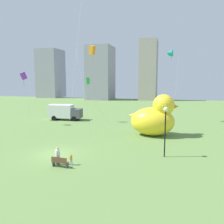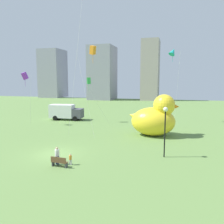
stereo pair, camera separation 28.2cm
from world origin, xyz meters
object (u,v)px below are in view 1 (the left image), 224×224
object	(u,v)px
person_adult	(58,155)
lamppost	(165,120)
person_child	(71,159)
box_truck	(64,112)
kite_green	(88,81)
kite_teal	(172,52)
park_bench	(60,162)
giant_inflatable_duck	(154,118)
kite_orange	(92,51)
kite_purple	(24,76)

from	to	relation	value
person_adult	lamppost	size ratio (longest dim) A/B	0.32
person_child	box_truck	xyz separation A→B (m)	(-11.03, 20.99, 0.90)
kite_green	kite_teal	xyz separation A→B (m)	(13.78, 4.24, 4.94)
park_bench	person_adult	size ratio (longest dim) A/B	0.95
giant_inflatable_duck	kite_teal	xyz separation A→B (m)	(1.79, 11.13, 9.79)
person_adult	kite_orange	xyz separation A→B (m)	(-0.91, 11.78, 10.35)
park_bench	kite_teal	size ratio (longest dim) A/B	0.12
person_adult	lamppost	distance (m)	10.42
person_adult	kite_purple	world-z (taller)	kite_purple
lamppost	kite_orange	world-z (taller)	kite_orange
kite_teal	box_truck	bearing A→B (deg)	-170.72
park_bench	giant_inflatable_duck	world-z (taller)	giant_inflatable_duck
giant_inflatable_duck	kite_teal	world-z (taller)	kite_teal
park_bench	person_child	size ratio (longest dim) A/B	1.51
lamppost	kite_teal	distance (m)	21.52
kite_green	kite_orange	bearing A→B (deg)	-65.27
box_truck	park_bench	bearing A→B (deg)	-64.57
giant_inflatable_duck	kite_purple	bearing A→B (deg)	175.44
person_child	park_bench	bearing A→B (deg)	-135.32
person_child	kite_purple	bearing A→B (deg)	135.39
person_child	box_truck	distance (m)	23.73
person_child	person_adult	bearing A→B (deg)	-169.90
person_adult	box_truck	bearing A→B (deg)	114.97
kite_purple	park_bench	bearing A→B (deg)	-47.38
person_child	kite_green	world-z (taller)	kite_green
giant_inflatable_duck	kite_purple	size ratio (longest dim) A/B	0.77
kite_orange	kite_green	world-z (taller)	kite_orange
box_truck	kite_purple	distance (m)	9.89
person_child	kite_teal	world-z (taller)	kite_teal
lamppost	kite_green	bearing A→B (deg)	131.43
box_truck	kite_green	bearing A→B (deg)	-12.51
person_child	kite_purple	xyz separation A→B (m)	(-14.83, 14.63, 7.46)
person_adult	kite_green	size ratio (longest dim) A/B	0.20
giant_inflatable_duck	lamppost	distance (m)	8.88
lamppost	kite_purple	size ratio (longest dim) A/B	0.56
giant_inflatable_duck	park_bench	bearing A→B (deg)	-116.54
kite_teal	giant_inflatable_duck	bearing A→B (deg)	-99.14
lamppost	kite_green	size ratio (longest dim) A/B	0.62
kite_purple	kite_green	world-z (taller)	kite_purple
giant_inflatable_duck	kite_green	xyz separation A→B (m)	(-11.99, 6.89, 4.86)
person_child	kite_purple	world-z (taller)	kite_purple
kite_orange	kite_green	xyz separation A→B (m)	(-3.81, 8.27, -4.00)
kite_orange	park_bench	bearing A→B (deg)	-83.68
park_bench	person_adult	bearing A→B (deg)	131.66
lamppost	kite_orange	distance (m)	14.43
person_adult	box_truck	distance (m)	23.39
park_bench	person_child	distance (m)	1.01
giant_inflatable_duck	kite_orange	xyz separation A→B (m)	(-8.19, -1.38, 8.86)
lamppost	kite_green	distance (m)	21.01
box_truck	kite_purple	world-z (taller)	kite_purple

